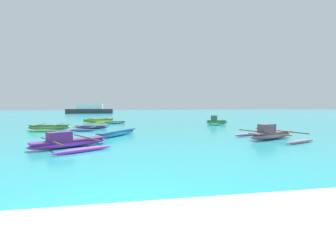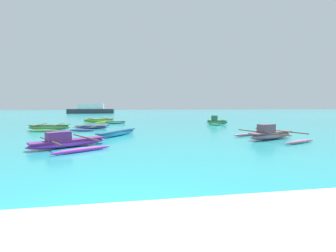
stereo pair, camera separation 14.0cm
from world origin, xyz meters
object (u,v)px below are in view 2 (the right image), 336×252
(moored_boat_0, at_px, (117,133))
(moored_boat_6, at_px, (67,142))
(moored_boat_4, at_px, (91,127))
(moored_boat_7, at_px, (217,121))
(moored_boat_5, at_px, (99,120))
(moored_boat_1, at_px, (115,122))
(moored_boat_2, at_px, (50,127))
(moored_boat_3, at_px, (270,134))
(distant_ferry, at_px, (91,109))

(moored_boat_0, xyz_separation_m, moored_boat_6, (-2.20, -3.95, 0.05))
(moored_boat_4, bearing_deg, moored_boat_6, -77.75)
(moored_boat_7, bearing_deg, moored_boat_4, -139.00)
(moored_boat_4, height_order, moored_boat_5, moored_boat_5)
(moored_boat_1, distance_m, moored_boat_2, 8.11)
(moored_boat_6, bearing_deg, moored_boat_5, 59.16)
(moored_boat_1, relative_size, moored_boat_7, 0.75)
(moored_boat_2, height_order, moored_boat_4, moored_boat_2)
(moored_boat_1, distance_m, moored_boat_3, 17.70)
(moored_boat_7, bearing_deg, moored_boat_1, -165.43)
(moored_boat_6, relative_size, moored_boat_7, 1.30)
(moored_boat_7, relative_size, distant_ferry, 0.28)
(moored_boat_0, xyz_separation_m, moored_boat_4, (-2.65, 5.51, -0.06))
(moored_boat_4, relative_size, moored_boat_7, 1.42)
(distant_ferry, bearing_deg, moored_boat_2, -84.62)
(moored_boat_3, xyz_separation_m, moored_boat_4, (-12.17, 8.62, -0.16))
(moored_boat_2, distance_m, moored_boat_7, 16.78)
(moored_boat_2, xyz_separation_m, moored_boat_4, (3.34, 0.61, -0.08))
(moored_boat_1, bearing_deg, moored_boat_0, -94.64)
(moored_boat_0, height_order, moored_boat_2, moored_boat_2)
(moored_boat_5, xyz_separation_m, moored_boat_7, (13.58, -5.92, 0.10))
(moored_boat_3, distance_m, distant_ferry, 56.51)
(moored_boat_3, relative_size, moored_boat_4, 0.93)
(moored_boat_0, distance_m, moored_boat_1, 11.24)
(moored_boat_5, relative_size, moored_boat_6, 1.14)
(moored_boat_0, distance_m, moored_boat_4, 6.12)
(moored_boat_5, bearing_deg, moored_boat_2, -131.86)
(moored_boat_0, distance_m, distant_ferry, 50.88)
(moored_boat_3, height_order, moored_boat_4, moored_boat_3)
(moored_boat_2, height_order, distant_ferry, distant_ferry)
(moored_boat_6, distance_m, distant_ferry, 54.39)
(moored_boat_0, distance_m, moored_boat_5, 14.48)
(moored_boat_0, relative_size, moored_boat_6, 0.84)
(moored_boat_1, distance_m, moored_boat_4, 5.96)
(moored_boat_4, bearing_deg, moored_boat_1, 82.32)
(moored_boat_0, xyz_separation_m, moored_boat_5, (-3.13, 14.14, 0.01))
(moored_boat_0, xyz_separation_m, moored_boat_3, (9.51, -3.11, 0.10))
(moored_boat_7, distance_m, distant_ferry, 46.48)
(moored_boat_6, xyz_separation_m, moored_boat_7, (12.65, 12.17, 0.06))
(moored_boat_6, bearing_deg, moored_boat_7, 10.11)
(moored_boat_1, xyz_separation_m, moored_boat_5, (-2.23, 2.93, 0.04))
(moored_boat_5, bearing_deg, moored_boat_1, -77.33)
(moored_boat_0, height_order, distant_ferry, distant_ferry)
(moored_boat_3, height_order, moored_boat_5, moored_boat_3)
(moored_boat_0, height_order, moored_boat_3, moored_boat_3)
(moored_boat_1, bearing_deg, moored_boat_2, -138.18)
(moored_boat_0, bearing_deg, moored_boat_6, -175.81)
(moored_boat_2, bearing_deg, moored_boat_3, -26.70)
(moored_boat_2, xyz_separation_m, distant_ferry, (-4.23, 44.93, 0.87))
(moored_boat_1, xyz_separation_m, distant_ferry, (-9.33, 38.63, 0.93))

